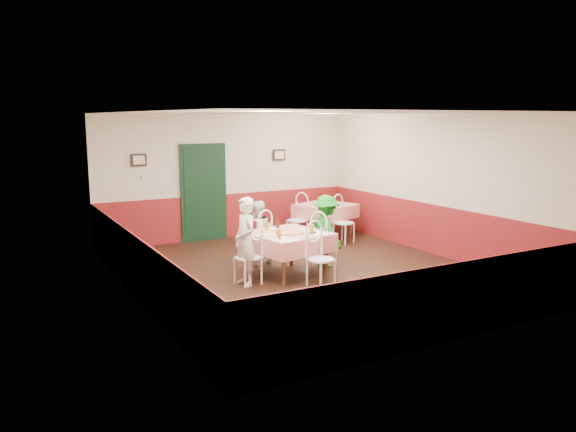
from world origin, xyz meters
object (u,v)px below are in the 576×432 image
glass_a (279,234)px  wallet (312,233)px  chair_right (324,243)px  chair_far (259,242)px  diner_left (245,242)px  diner_right (326,231)px  pizza (290,232)px  main_table (288,254)px  glass_c (267,226)px  glass_b (312,228)px  chair_second_b (344,223)px  diner_far (257,233)px  chair_left (248,258)px  beer_bottle (278,222)px  chair_second_a (297,220)px  chair_near (321,259)px  second_table (325,221)px

glass_a → wallet: bearing=6.0°
chair_right → chair_far: bearing=32.3°
diner_left → diner_right: 1.80m
pizza → diner_right: diner_right is taller
glass_a → main_table: bearing=43.5°
pizza → glass_c: glass_c is taller
glass_b → diner_left: diner_left is taller
chair_second_b → glass_a: 3.33m
diner_far → diner_right: 1.27m
chair_left → glass_c: 0.88m
glass_a → beer_bottle: 0.82m
wallet → chair_second_b: bearing=33.9°
chair_second_a → diner_right: 2.32m
chair_second_b → diner_left: diner_left is taller
wallet → chair_second_a: bearing=55.2°
chair_far → diner_right: size_ratio=0.67×
beer_bottle → wallet: bearing=-63.7°
chair_second_a → pizza: chair_second_a is taller
glass_c → diner_left: (-0.66, -0.52, -0.10)m
chair_second_b → diner_far: size_ratio=0.75×
pizza → glass_a: 0.48m
main_table → glass_b: 0.61m
beer_bottle → chair_right: bearing=-16.0°
chair_right → chair_near: bearing=122.3°
chair_left → glass_b: (1.23, 0.01, 0.37)m
glass_a → glass_c: glass_a is taller
chair_second_a → chair_second_b: (0.75, -0.75, 0.00)m
beer_bottle → diner_left: (-0.89, -0.54, -0.15)m
second_table → pizza: (-2.29, -2.43, 0.40)m
glass_a → diner_right: diner_right is taller
wallet → diner_left: bearing=164.6°
glass_c → beer_bottle: bearing=5.9°
chair_near → diner_left: 1.27m
second_table → chair_near: bearing=-123.8°
main_table → chair_second_b: size_ratio=1.36×
glass_b → diner_right: diner_right is taller
second_table → pizza: bearing=-133.3°
chair_right → glass_b: 0.65m
beer_bottle → second_table: bearing=40.9°
chair_second_a → glass_b: size_ratio=6.93×
chair_second_a → glass_a: glass_a is taller
chair_right → wallet: size_ratio=8.18×
main_table → pizza: 0.41m
pizza → chair_right: bearing=13.9°
chair_second_a → wallet: bearing=-44.3°
second_table → diner_right: size_ratio=0.84×
chair_second_b → diner_right: size_ratio=0.67×
main_table → chair_second_a: chair_second_a is taller
chair_near → chair_second_a: same height
chair_second_a → glass_c: bearing=-60.9°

